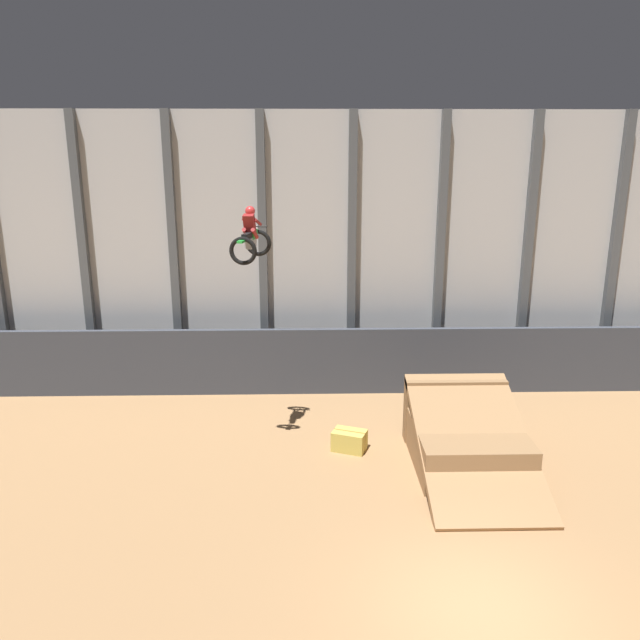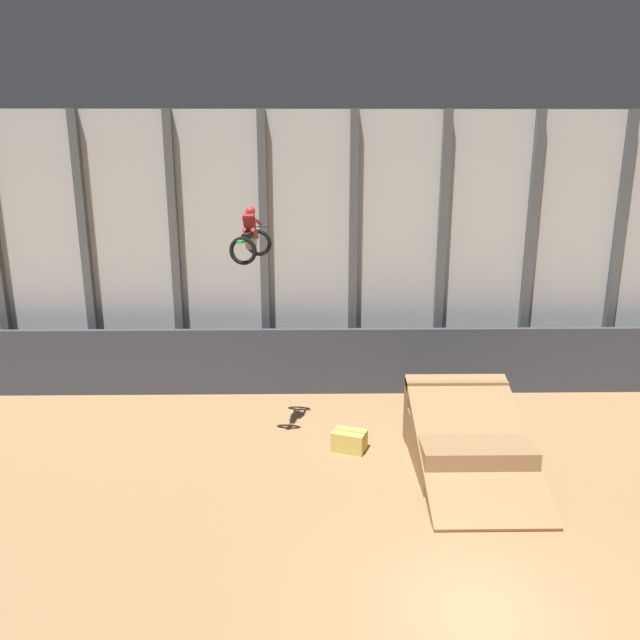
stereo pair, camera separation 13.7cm
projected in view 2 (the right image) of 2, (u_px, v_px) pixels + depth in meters
The scene contains 6 objects.
ground_plane at pixel (477, 612), 11.24m from camera, with size 60.00×60.00×0.00m, color #9E754C.
arena_back_wall at pixel (397, 251), 21.54m from camera, with size 32.00×0.40×9.34m.
lower_barrier at pixel (399, 361), 21.13m from camera, with size 31.36×0.20×2.28m.
dirt_ramp at pixel (465, 438), 16.50m from camera, with size 2.83×4.82×2.02m.
rider_bike_solo at pixel (251, 238), 16.43m from camera, with size 1.03×1.79×1.44m.
hay_bale_trackside at pixel (349, 441), 17.25m from camera, with size 1.06×0.88×0.57m.
Camera 2 is at (-2.97, -9.40, 8.06)m, focal length 35.00 mm.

